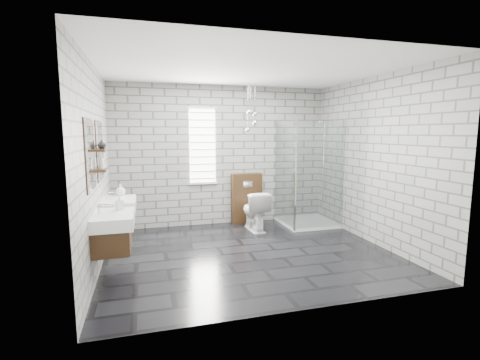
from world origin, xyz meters
name	(u,v)px	position (x,y,z in m)	size (l,w,h in m)	color
floor	(249,253)	(0.00, 0.00, -0.01)	(4.20, 3.60, 0.02)	black
ceiling	(250,68)	(0.00, 0.00, 2.71)	(4.20, 3.60, 0.02)	white
wall_back	(223,156)	(0.00, 1.81, 1.35)	(4.20, 0.02, 2.70)	#969691
wall_front	(304,180)	(0.00, -1.81, 1.35)	(4.20, 0.02, 2.70)	#969691
wall_left	(95,168)	(-2.11, 0.00, 1.35)	(0.02, 3.60, 2.70)	#969691
wall_right	(373,161)	(2.11, 0.00, 1.35)	(0.02, 3.60, 2.70)	#969691
vanity_left	(110,221)	(-1.91, -0.56, 0.76)	(0.47, 0.70, 1.57)	#3A2512
vanity_right	(116,206)	(-1.91, 0.37, 0.76)	(0.47, 0.70, 1.57)	#3A2512
shelf_lower	(101,170)	(-2.03, -0.05, 1.32)	(0.14, 0.30, 0.03)	#3A2512
shelf_upper	(100,150)	(-2.03, -0.05, 1.58)	(0.14, 0.30, 0.03)	#3A2512
window	(202,146)	(-0.40, 1.78, 1.55)	(0.56, 0.05, 1.48)	white
cistern_panel	(246,198)	(0.46, 1.70, 0.50)	(0.60, 0.20, 1.00)	#3A2512
flush_plate	(248,184)	(0.46, 1.60, 0.80)	(0.18, 0.01, 0.12)	silver
shower_enclosure	(305,200)	(1.50, 1.18, 0.50)	(1.00, 1.00, 2.03)	white
pendant_cluster	(251,118)	(0.45, 1.37, 2.08)	(0.26, 0.25, 0.89)	silver
toilet	(254,210)	(0.46, 1.17, 0.37)	(0.41, 0.72, 0.73)	white
soap_bottle_a	(120,203)	(-1.80, -0.38, 0.94)	(0.08, 0.08, 0.18)	#B2B2B2
soap_bottle_b	(120,190)	(-1.85, 0.66, 0.94)	(0.14, 0.14, 0.18)	#B2B2B2
soap_bottle_c	(102,162)	(-2.02, -0.06, 1.43)	(0.07, 0.07, 0.19)	#B2B2B2
vase	(102,144)	(-2.02, 0.06, 1.65)	(0.11, 0.11, 0.11)	#B2B2B2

